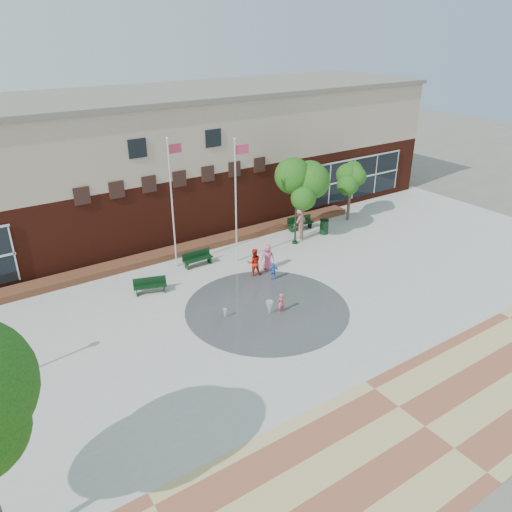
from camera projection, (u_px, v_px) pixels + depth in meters
ground at (304, 336)px, 23.39m from camera, size 120.00×120.00×0.00m
plaza_concrete at (256, 300)px, 26.39m from camera, size 46.00×18.00×0.01m
paver_band at (425, 427)px, 18.14m from camera, size 46.00×6.00×0.01m
splash_pad at (267, 308)px, 25.64m from camera, size 8.40×8.40×0.01m
library_building at (147, 161)px, 34.53m from camera, size 44.40×10.40×9.20m
flower_bed at (190, 251)px, 32.09m from camera, size 26.00×1.20×0.40m
flagpole_left at (172, 198)px, 28.27m from camera, size 0.91×0.15×7.76m
flagpole_right at (236, 195)px, 28.96m from camera, size 0.93×0.19×7.57m
lamp_left at (0, 339)px, 19.71m from camera, size 0.34×0.34×3.22m
lamp_right at (296, 208)px, 32.13m from camera, size 0.42×0.42×3.99m
bench_left at (150, 289)px, 26.97m from camera, size 1.83×1.02×0.89m
bench_mid at (198, 261)px, 30.01m from camera, size 1.85×0.51×0.93m
bench_right at (300, 226)px, 35.28m from camera, size 1.96×0.75×0.96m
trash_can at (324, 227)px, 34.48m from camera, size 0.63×0.63×1.03m
tree_mid at (304, 185)px, 32.22m from camera, size 3.11×3.11×5.25m
tree_small_right at (351, 179)px, 35.86m from camera, size 2.50×2.50×4.27m
water_jet_a at (269, 315)px, 25.09m from camera, size 0.38×0.38×0.74m
water_jet_b at (225, 318)px, 24.79m from camera, size 0.22×0.22×0.50m
child_splash at (281, 303)px, 25.07m from camera, size 0.42×0.30×1.08m
adult_red at (254, 262)px, 28.65m from camera, size 1.00×0.91×1.68m
adult_pink at (268, 258)px, 29.34m from camera, size 0.93×0.85×1.59m
child_blue at (273, 271)px, 28.25m from camera, size 0.70×0.49×1.10m
person_bench at (300, 220)px, 34.66m from camera, size 1.20×0.81×1.73m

